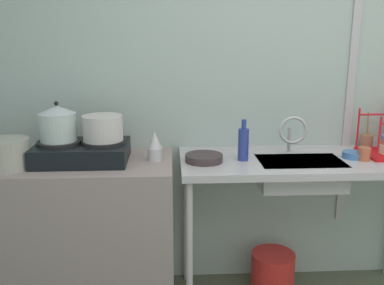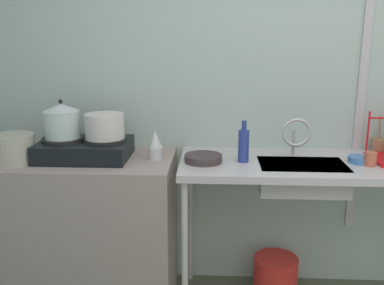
{
  "view_description": "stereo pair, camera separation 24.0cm",
  "coord_description": "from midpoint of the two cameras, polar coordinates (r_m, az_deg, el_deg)",
  "views": [
    {
      "loc": [
        -0.72,
        -0.88,
        1.6
      ],
      "look_at": [
        -0.6,
        1.45,
        1.01
      ],
      "focal_mm": 39.86,
      "sensor_mm": 36.0,
      "label": 1
    },
    {
      "loc": [
        -0.48,
        -0.88,
        1.6
      ],
      "look_at": [
        -0.6,
        1.45,
        1.01
      ],
      "focal_mm": 39.86,
      "sensor_mm": 36.0,
      "label": 2
    }
  ],
  "objects": [
    {
      "name": "wall_back",
      "position": [
        2.74,
        9.83,
        8.34
      ],
      "size": [
        4.5,
        0.1,
        2.66
      ],
      "primitive_type": "cube",
      "color": "#A6B6AF",
      "rests_on": "ground"
    },
    {
      "name": "wall_metal_strip",
      "position": [
        2.8,
        18.51,
        10.68
      ],
      "size": [
        0.05,
        0.01,
        2.13
      ],
      "primitive_type": "cube",
      "color": "#BAB3B8"
    },
    {
      "name": "counter_concrete",
      "position": [
        2.67,
        -17.02,
        -11.9
      ],
      "size": [
        1.06,
        0.58,
        0.91
      ],
      "primitive_type": "cube",
      "color": "gray",
      "rests_on": "ground"
    },
    {
      "name": "counter_sink",
      "position": [
        2.53,
        12.47,
        -3.68
      ],
      "size": [
        1.47,
        0.58,
        0.91
      ],
      "color": "#BAB3B8",
      "rests_on": "ground"
    },
    {
      "name": "stove",
      "position": [
        2.48,
        -17.21,
        -1.19
      ],
      "size": [
        0.51,
        0.36,
        0.12
      ],
      "color": "black",
      "rests_on": "counter_concrete"
    },
    {
      "name": "pot_on_left_burner",
      "position": [
        2.48,
        -20.21,
        2.41
      ],
      "size": [
        0.2,
        0.2,
        0.22
      ],
      "color": "silver",
      "rests_on": "stove"
    },
    {
      "name": "pot_on_right_burner",
      "position": [
        2.43,
        -14.64,
        1.87
      ],
      "size": [
        0.22,
        0.22,
        0.14
      ],
      "color": "silver",
      "rests_on": "stove"
    },
    {
      "name": "pot_beside_stove",
      "position": [
        2.5,
        -26.09,
        -1.42
      ],
      "size": [
        0.24,
        0.24,
        0.16
      ],
      "color": "#A2A091",
      "rests_on": "counter_concrete"
    },
    {
      "name": "percolator",
      "position": [
        2.41,
        -7.85,
        -0.55
      ],
      "size": [
        0.08,
        0.08,
        0.17
      ],
      "color": "silver",
      "rests_on": "counter_concrete"
    },
    {
      "name": "sink_basin",
      "position": [
        2.47,
        11.56,
        -4.12
      ],
      "size": [
        0.48,
        0.29,
        0.15
      ],
      "primitive_type": "cube",
      "color": "#BAB3B8",
      "rests_on": "counter_sink"
    },
    {
      "name": "faucet",
      "position": [
        2.51,
        10.69,
        1.44
      ],
      "size": [
        0.17,
        0.09,
        0.24
      ],
      "color": "#BAB3B8",
      "rests_on": "counter_sink"
    },
    {
      "name": "frying_pan",
      "position": [
        2.38,
        -1.27,
        -2.12
      ],
      "size": [
        0.21,
        0.21,
        0.04
      ],
      "primitive_type": "cylinder",
      "color": "#3A2D2F",
      "rests_on": "counter_sink"
    },
    {
      "name": "cup_by_rack",
      "position": [
        2.55,
        19.63,
        -1.49
      ],
      "size": [
        0.07,
        0.07,
        0.08
      ],
      "primitive_type": "cylinder",
      "color": "#BA583D",
      "rests_on": "counter_sink"
    },
    {
      "name": "small_bowl_on_drainboard",
      "position": [
        2.58,
        18.31,
        -1.61
      ],
      "size": [
        0.12,
        0.12,
        0.04
      ],
      "primitive_type": "cylinder",
      "color": "#4173B4",
      "rests_on": "counter_sink"
    },
    {
      "name": "bottle_by_sink",
      "position": [
        2.39,
        4.06,
        -0.17
      ],
      "size": [
        0.06,
        0.06,
        0.23
      ],
      "color": "navy",
      "rests_on": "counter_sink"
    },
    {
      "name": "utensil_jar",
      "position": [
        2.86,
        20.14,
        0.26
      ],
      "size": [
        0.08,
        0.08,
        0.22
      ],
      "color": "#996F53",
      "rests_on": "counter_sink"
    },
    {
      "name": "bucket_on_floor",
      "position": [
        2.85,
        8.27,
        -16.98
      ],
      "size": [
        0.27,
        0.27,
        0.27
      ],
      "primitive_type": "cylinder",
      "color": "red",
      "rests_on": "ground"
    }
  ]
}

